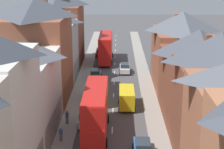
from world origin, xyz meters
The scene contains 16 objects.
pavement_left centered at (-5.10, 38.00, 0.07)m, with size 2.20×104.00×0.14m, color gray.
pavement_right centered at (5.10, 38.00, 0.07)m, with size 2.20×104.00×0.14m, color gray.
centre_line_dashes centered at (0.00, 36.00, 0.01)m, with size 0.14×97.80×0.01m.
terrace_row_left centered at (-10.19, 23.81, 6.55)m, with size 8.00×70.28×14.49m.
terrace_row_right centered at (10.19, 16.89, 5.81)m, with size 8.00×58.31×12.56m.
double_decker_bus_lead centered at (-1.81, 22.90, 2.82)m, with size 2.74×10.80×5.30m.
double_decker_bus_mid_street centered at (-1.81, 56.12, 2.82)m, with size 2.74×10.80×5.30m.
car_near_blue centered at (1.80, 48.03, 0.85)m, with size 1.90×4.33×1.69m.
car_near_silver centered at (3.10, 18.16, 0.81)m, with size 1.90×4.12×1.61m.
car_parked_left_a centered at (-3.10, 25.64, 0.82)m, with size 1.90×4.47×1.61m.
car_parked_right_a centered at (-3.10, 44.06, 0.84)m, with size 1.90×4.26×1.67m.
car_parked_left_b centered at (-3.10, 34.21, 0.81)m, with size 1.90×4.12×1.60m.
car_far_grey centered at (-3.10, 60.56, 0.81)m, with size 1.90×4.47×1.60m.
delivery_van centered at (1.80, 31.50, 1.34)m, with size 2.20×5.20×2.41m.
pedestrian_far_left centered at (-5.39, 20.82, 1.03)m, with size 0.36×0.22×1.61m.
pedestrian_far_right centered at (-5.34, 25.45, 1.03)m, with size 0.36×0.22×1.61m.
Camera 1 is at (0.63, -15.26, 18.05)m, focal length 60.00 mm.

